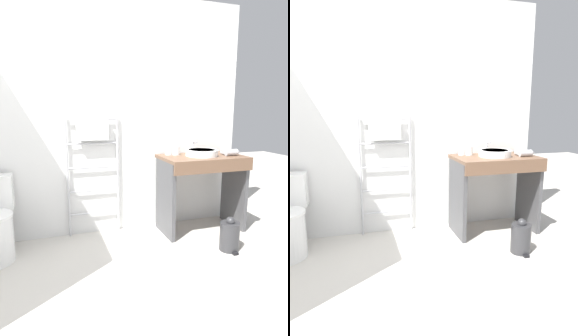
% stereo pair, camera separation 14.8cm
% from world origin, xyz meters
% --- Properties ---
extents(ground_plane, '(12.00, 12.00, 0.00)m').
position_xyz_m(ground_plane, '(0.00, 0.00, 0.00)').
color(ground_plane, beige).
extents(wall_back, '(3.08, 0.12, 2.49)m').
position_xyz_m(wall_back, '(0.00, 1.38, 1.25)').
color(wall_back, white).
rests_on(wall_back, ground_plane).
extents(towel_radiator, '(0.56, 0.06, 1.29)m').
position_xyz_m(towel_radiator, '(-0.18, 1.27, 0.92)').
color(towel_radiator, silver).
rests_on(towel_radiator, ground_plane).
extents(vanity_counter, '(0.90, 0.55, 0.84)m').
position_xyz_m(vanity_counter, '(0.97, 1.01, 0.57)').
color(vanity_counter, brown).
rests_on(vanity_counter, ground_plane).
extents(sink_basin, '(0.35, 0.35, 0.07)m').
position_xyz_m(sink_basin, '(0.95, 1.02, 0.88)').
color(sink_basin, white).
rests_on(sink_basin, vanity_counter).
extents(faucet, '(0.02, 0.10, 0.15)m').
position_xyz_m(faucet, '(0.95, 1.21, 0.94)').
color(faucet, silver).
rests_on(faucet, vanity_counter).
extents(cup_near_wall, '(0.08, 0.08, 0.10)m').
position_xyz_m(cup_near_wall, '(0.65, 1.20, 0.89)').
color(cup_near_wall, white).
rests_on(cup_near_wall, vanity_counter).
extents(cup_near_edge, '(0.08, 0.08, 0.10)m').
position_xyz_m(cup_near_edge, '(0.72, 1.17, 0.89)').
color(cup_near_edge, white).
rests_on(cup_near_edge, vanity_counter).
extents(hair_dryer, '(0.19, 0.18, 0.07)m').
position_xyz_m(hair_dryer, '(1.28, 0.95, 0.88)').
color(hair_dryer, '#B7B7BC').
rests_on(hair_dryer, vanity_counter).
extents(trash_bin, '(0.19, 0.22, 0.34)m').
position_xyz_m(trash_bin, '(0.99, 0.48, 0.15)').
color(trash_bin, '#333335').
rests_on(trash_bin, ground_plane).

